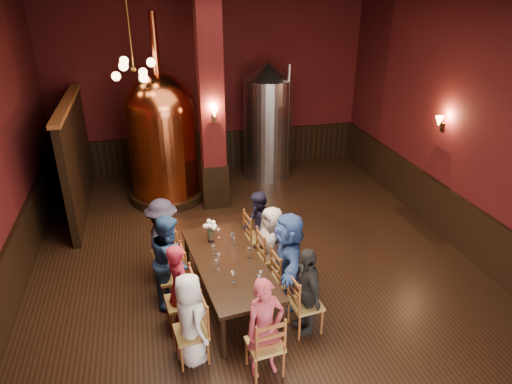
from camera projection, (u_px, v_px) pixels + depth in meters
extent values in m
plane|color=black|center=(257.00, 269.00, 8.18)|extent=(10.00, 10.00, 0.00)
cube|color=#4A1010|center=(210.00, 85.00, 11.61)|extent=(8.00, 0.02, 4.50)
cube|color=#4A1010|center=(476.00, 133.00, 8.08)|extent=(0.02, 10.00, 4.50)
cube|color=black|center=(455.00, 220.00, 8.82)|extent=(0.08, 9.90, 1.00)
cube|color=black|center=(213.00, 151.00, 12.32)|extent=(7.90, 0.08, 1.00)
cube|color=black|center=(11.00, 278.00, 7.12)|extent=(0.08, 9.90, 1.00)
cube|color=#4A1010|center=(211.00, 108.00, 9.61)|extent=(0.58, 0.58, 4.50)
cube|color=black|center=(77.00, 160.00, 9.79)|extent=(0.22, 3.50, 2.40)
cube|color=black|center=(229.00, 263.00, 7.10)|extent=(1.26, 2.50, 0.06)
cylinder|color=black|center=(224.00, 338.00, 6.16)|extent=(0.07, 0.07, 0.69)
cylinder|color=black|center=(283.00, 322.00, 6.43)|extent=(0.07, 0.07, 0.69)
cylinder|color=black|center=(187.00, 251.00, 8.09)|extent=(0.07, 0.07, 0.69)
cylinder|color=black|center=(234.00, 242.00, 8.36)|extent=(0.07, 0.07, 0.69)
imported|color=white|center=(190.00, 319.00, 6.00)|extent=(0.61, 0.76, 1.35)
imported|color=maroon|center=(179.00, 287.00, 6.56)|extent=(0.51, 0.61, 1.42)
imported|color=navy|center=(171.00, 260.00, 7.09)|extent=(0.55, 0.82, 1.54)
imported|color=#211D2C|center=(163.00, 240.00, 7.67)|extent=(0.78, 1.07, 1.49)
imported|color=black|center=(306.00, 290.00, 6.53)|extent=(0.38, 0.83, 1.39)
imported|color=#314D93|center=(288.00, 260.00, 7.05)|extent=(0.63, 1.52, 1.59)
imported|color=beige|center=(272.00, 245.00, 7.66)|extent=(0.64, 0.78, 1.37)
imported|color=#1B1831|center=(258.00, 227.00, 8.23)|extent=(0.38, 0.68, 1.34)
imported|color=#B13B4A|center=(265.00, 328.00, 5.78)|extent=(0.58, 0.43, 1.44)
cylinder|color=black|center=(168.00, 194.00, 10.82)|extent=(1.75, 1.75, 0.19)
cylinder|color=#C85A2E|center=(164.00, 151.00, 10.36)|extent=(1.79, 1.79, 1.95)
sphere|color=#C85A2E|center=(160.00, 109.00, 9.94)|extent=(1.56, 1.56, 1.56)
cylinder|color=#C85A2E|center=(154.00, 44.00, 9.36)|extent=(0.16, 0.16, 1.27)
cylinder|color=#B2B2B7|center=(267.00, 129.00, 11.55)|extent=(1.39, 1.39, 2.52)
cone|color=#B2B2B7|center=(268.00, 71.00, 10.93)|extent=(1.21, 1.21, 0.40)
cylinder|color=#B2B2B7|center=(288.00, 123.00, 11.18)|extent=(0.08, 0.08, 2.82)
cylinder|color=white|center=(211.00, 236.00, 7.59)|extent=(0.11, 0.11, 0.21)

